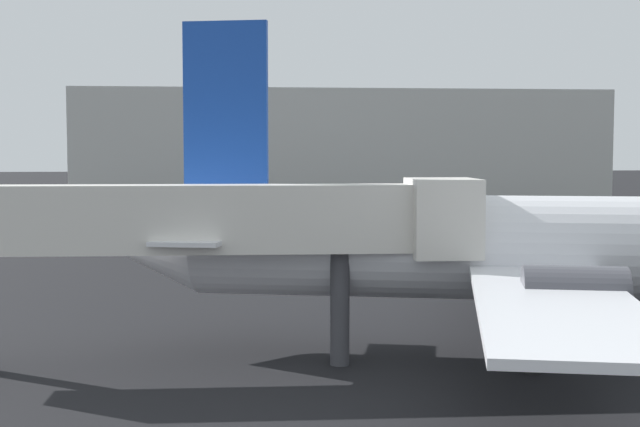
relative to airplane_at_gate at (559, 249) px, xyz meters
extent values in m
cylinder|color=white|center=(0.29, -0.07, 0.01)|extent=(27.59, 10.22, 3.84)
cone|color=white|center=(-15.10, 3.68, 0.01)|extent=(5.01, 4.73, 3.84)
cube|color=white|center=(-1.04, 0.25, -0.57)|extent=(11.63, 31.53, 0.24)
cube|color=white|center=(-12.56, 3.06, 0.39)|extent=(4.38, 8.85, 0.16)
cube|color=#1947B2|center=(-12.06, 2.94, 5.19)|extent=(3.22, 1.06, 6.52)
cylinder|color=#4C4C54|center=(1.17, 5.85, -0.76)|extent=(3.39, 2.49, 1.82)
cylinder|color=#4C4C54|center=(-1.65, -5.74, -0.76)|extent=(3.39, 2.49, 1.82)
cube|color=black|center=(-0.56, 2.22, -3.02)|extent=(0.61, 0.61, 2.22)
cube|color=black|center=(-1.52, -1.72, -3.02)|extent=(0.61, 0.61, 2.22)
cylinder|color=white|center=(-1.81, 60.01, -1.30)|extent=(21.77, 6.66, 2.18)
cone|color=white|center=(10.02, 57.50, -1.30)|extent=(2.80, 2.63, 2.18)
cone|color=white|center=(-13.64, 62.53, -1.30)|extent=(2.80, 2.63, 2.18)
cube|color=white|center=(-2.87, 60.24, -1.62)|extent=(7.89, 22.01, 0.17)
cube|color=white|center=(-12.11, 62.20, -1.08)|extent=(2.92, 6.22, 0.11)
cube|color=#1947B2|center=(-11.77, 62.13, 1.85)|extent=(2.28, 0.68, 4.11)
cylinder|color=#4C4C54|center=(-1.37, 64.15, -1.73)|extent=(2.36, 1.70, 1.29)
cylinder|color=#4C4C54|center=(-3.09, 56.06, -1.73)|extent=(2.36, 1.70, 1.29)
cube|color=black|center=(5.01, 58.57, -3.26)|extent=(0.42, 0.42, 1.75)
cube|color=black|center=(-2.58, 61.64, -3.26)|extent=(0.42, 0.42, 1.75)
cube|color=black|center=(-3.17, 58.84, -3.26)|extent=(0.42, 0.42, 1.75)
cube|color=silver|center=(-14.33, 0.28, 1.17)|extent=(18.09, 2.04, 2.40)
cube|color=silver|center=(-4.30, 0.04, 1.17)|extent=(2.47, 2.86, 2.80)
cylinder|color=#3F3F44|center=(-8.01, 0.13, -2.08)|extent=(0.70, 0.70, 4.10)
cube|color=#B7B7B2|center=(3.32, 99.28, 3.80)|extent=(73.24, 26.31, 15.86)
camera|label=1|loc=(-11.72, -31.08, 3.63)|focal=49.74mm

